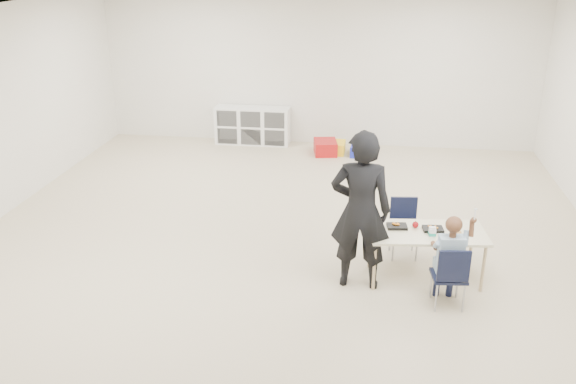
# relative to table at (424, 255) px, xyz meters

# --- Properties ---
(room) EXTENTS (9.00, 9.02, 2.80)m
(room) POSITION_rel_table_xyz_m (-1.70, 0.48, 1.10)
(room) COLOR beige
(room) RESTS_ON ground
(table) EXTENTS (1.35, 0.78, 0.59)m
(table) POSITION_rel_table_xyz_m (0.00, 0.00, 0.00)
(table) COLOR beige
(table) RESTS_ON ground
(chair_near) EXTENTS (0.38, 0.36, 0.71)m
(chair_near) POSITION_rel_table_xyz_m (0.21, -0.52, 0.06)
(chair_near) COLOR black
(chair_near) RESTS_ON ground
(chair_far) EXTENTS (0.38, 0.36, 0.71)m
(chair_far) POSITION_rel_table_xyz_m (-0.21, 0.52, 0.06)
(chair_far) COLOR black
(chair_far) RESTS_ON ground
(child) EXTENTS (0.52, 0.52, 1.12)m
(child) POSITION_rel_table_xyz_m (0.21, -0.52, 0.26)
(child) COLOR #9AB7D0
(child) RESTS_ON chair_near
(lunch_tray_near) EXTENTS (0.24, 0.18, 0.03)m
(lunch_tray_near) POSITION_rel_table_xyz_m (0.07, 0.03, 0.31)
(lunch_tray_near) COLOR black
(lunch_tray_near) RESTS_ON table
(lunch_tray_far) EXTENTS (0.24, 0.18, 0.03)m
(lunch_tray_far) POSITION_rel_table_xyz_m (-0.32, 0.05, 0.31)
(lunch_tray_far) COLOR black
(lunch_tray_far) RESTS_ON table
(milk_carton) EXTENTS (0.08, 0.08, 0.10)m
(milk_carton) POSITION_rel_table_xyz_m (0.05, -0.11, 0.34)
(milk_carton) COLOR white
(milk_carton) RESTS_ON table
(bread_roll) EXTENTS (0.09, 0.09, 0.07)m
(bread_roll) POSITION_rel_table_xyz_m (0.32, -0.07, 0.33)
(bread_roll) COLOR tan
(bread_roll) RESTS_ON table
(apple_near) EXTENTS (0.07, 0.07, 0.07)m
(apple_near) POSITION_rel_table_xyz_m (-0.12, 0.07, 0.33)
(apple_near) COLOR maroon
(apple_near) RESTS_ON table
(apple_far) EXTENTS (0.07, 0.07, 0.07)m
(apple_far) POSITION_rel_table_xyz_m (-0.52, -0.08, 0.33)
(apple_far) COLOR maroon
(apple_far) RESTS_ON table
(cubby_shelf) EXTENTS (1.40, 0.40, 0.70)m
(cubby_shelf) POSITION_rel_table_xyz_m (-2.90, 4.76, 0.05)
(cubby_shelf) COLOR white
(cubby_shelf) RESTS_ON ground
(adult) EXTENTS (0.66, 0.44, 1.78)m
(adult) POSITION_rel_table_xyz_m (-0.73, -0.23, 0.59)
(adult) COLOR black
(adult) RESTS_ON ground
(bin_red) EXTENTS (0.48, 0.57, 0.25)m
(bin_red) POSITION_rel_table_xyz_m (-1.48, 4.31, -0.18)
(bin_red) COLOR #B61213
(bin_red) RESTS_ON ground
(bin_yellow) EXTENTS (0.34, 0.43, 0.21)m
(bin_yellow) POSITION_rel_table_xyz_m (-1.29, 4.39, -0.20)
(bin_yellow) COLOR yellow
(bin_yellow) RESTS_ON ground
(bin_blue) EXTENTS (0.33, 0.41, 0.19)m
(bin_blue) POSITION_rel_table_xyz_m (-0.86, 4.30, -0.20)
(bin_blue) COLOR #1823B5
(bin_blue) RESTS_ON ground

